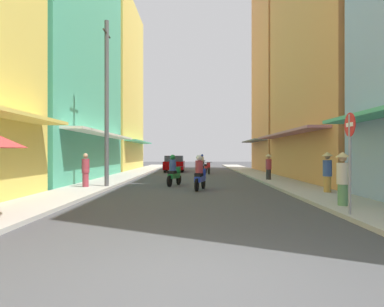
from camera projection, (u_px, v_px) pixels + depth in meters
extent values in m
plane|color=#424244|center=(194.00, 179.00, 22.86)|extent=(98.38, 98.38, 0.00)
cube|color=#ADA89E|center=(118.00, 178.00, 22.90)|extent=(2.13, 52.72, 0.12)
cube|color=#ADA89E|center=(269.00, 178.00, 22.81)|extent=(2.13, 52.72, 0.12)
cube|color=#4CB28C|center=(49.00, 39.00, 21.93)|extent=(6.00, 13.73, 17.43)
cube|color=silver|center=(106.00, 135.00, 21.89)|extent=(1.10, 12.35, 0.12)
cube|color=#EFD159|center=(105.00, 87.00, 35.39)|extent=(6.00, 11.67, 16.53)
cube|color=#4CB28C|center=(140.00, 142.00, 35.36)|extent=(1.10, 10.50, 0.12)
cube|color=#D88C4C|center=(345.00, 35.00, 21.03)|extent=(6.00, 13.13, 17.31)
cube|color=#B7727F|center=(285.00, 134.00, 21.06)|extent=(1.10, 11.82, 0.12)
cube|color=#D88C4C|center=(292.00, 75.00, 32.54)|extent=(6.00, 8.48, 17.56)
cube|color=slate|center=(253.00, 141.00, 32.57)|extent=(1.10, 7.64, 0.12)
cylinder|color=black|center=(203.00, 183.00, 16.55)|extent=(0.22, 0.56, 0.56)
cylinder|color=black|center=(197.00, 185.00, 15.35)|extent=(0.22, 0.56, 0.56)
cube|color=#1E38B7|center=(200.00, 179.00, 15.90)|extent=(0.52, 1.04, 0.24)
cube|color=black|center=(199.00, 175.00, 15.71)|extent=(0.41, 0.61, 0.14)
cylinder|color=#1E38B7|center=(203.00, 174.00, 16.43)|extent=(0.28, 0.28, 0.45)
cylinder|color=black|center=(203.00, 168.00, 16.43)|extent=(0.54, 0.17, 0.03)
cylinder|color=#99333F|center=(199.00, 167.00, 15.76)|extent=(0.34, 0.34, 0.55)
sphere|color=silver|center=(199.00, 158.00, 15.76)|extent=(0.26, 0.26, 0.26)
cylinder|color=black|center=(203.00, 167.00, 36.70)|extent=(0.17, 0.57, 0.56)
cylinder|color=black|center=(202.00, 167.00, 35.47)|extent=(0.17, 0.57, 0.56)
cube|color=black|center=(202.00, 165.00, 36.04)|extent=(0.44, 1.03, 0.24)
cube|color=black|center=(202.00, 163.00, 35.84)|extent=(0.37, 0.60, 0.14)
cylinder|color=black|center=(203.00, 163.00, 36.58)|extent=(0.28, 0.28, 0.45)
cylinder|color=black|center=(203.00, 160.00, 36.58)|extent=(0.55, 0.12, 0.03)
cylinder|color=beige|center=(202.00, 159.00, 35.89)|extent=(0.34, 0.34, 0.55)
sphere|color=#1E38B7|center=(202.00, 155.00, 35.89)|extent=(0.26, 0.26, 0.26)
cylinder|color=black|center=(209.00, 171.00, 28.21)|extent=(0.17, 0.57, 0.56)
cylinder|color=black|center=(206.00, 170.00, 29.45)|extent=(0.17, 0.57, 0.56)
cube|color=red|center=(207.00, 168.00, 28.88)|extent=(0.45, 1.03, 0.24)
cube|color=black|center=(207.00, 165.00, 29.08)|extent=(0.37, 0.60, 0.14)
cylinder|color=red|center=(208.00, 165.00, 28.34)|extent=(0.28, 0.28, 0.45)
cylinder|color=black|center=(208.00, 162.00, 28.34)|extent=(0.55, 0.12, 0.03)
cylinder|color=black|center=(179.00, 179.00, 18.66)|extent=(0.25, 0.56, 0.56)
cylinder|color=black|center=(169.00, 181.00, 17.48)|extent=(0.25, 0.56, 0.56)
cube|color=#197233|center=(174.00, 176.00, 18.03)|extent=(0.58, 1.04, 0.24)
cube|color=black|center=(172.00, 172.00, 17.84)|extent=(0.44, 0.62, 0.14)
cylinder|color=#197233|center=(178.00, 171.00, 18.55)|extent=(0.28, 0.28, 0.45)
cylinder|color=black|center=(178.00, 167.00, 18.55)|extent=(0.53, 0.20, 0.03)
cylinder|color=#334C8C|center=(173.00, 165.00, 17.89)|extent=(0.34, 0.34, 0.55)
sphere|color=#197233|center=(173.00, 157.00, 17.89)|extent=(0.26, 0.26, 0.26)
cube|color=#8C0000|center=(174.00, 165.00, 32.06)|extent=(1.78, 4.11, 0.70)
cube|color=#333D47|center=(174.00, 159.00, 31.91)|extent=(1.61, 2.11, 0.60)
cylinder|color=black|center=(167.00, 168.00, 33.32)|extent=(0.18, 0.64, 0.64)
cylinder|color=black|center=(183.00, 168.00, 33.30)|extent=(0.18, 0.64, 0.64)
cylinder|color=black|center=(165.00, 169.00, 30.82)|extent=(0.18, 0.64, 0.64)
cylinder|color=black|center=(182.00, 169.00, 30.80)|extent=(0.18, 0.64, 0.64)
cylinder|color=#598C59|center=(343.00, 197.00, 10.37)|extent=(0.28, 0.28, 0.74)
cylinder|color=beige|center=(343.00, 174.00, 10.37)|extent=(0.34, 0.34, 0.62)
sphere|color=tan|center=(343.00, 158.00, 10.37)|extent=(0.22, 0.22, 0.22)
cone|color=#D1B77A|center=(343.00, 155.00, 10.37)|extent=(0.44, 0.44, 0.16)
cylinder|color=#262628|center=(269.00, 175.00, 20.77)|extent=(0.28, 0.28, 0.71)
cylinder|color=#99333F|center=(269.00, 164.00, 20.77)|extent=(0.34, 0.34, 0.60)
sphere|color=tan|center=(269.00, 157.00, 20.77)|extent=(0.22, 0.22, 0.22)
cone|color=#D1B77A|center=(269.00, 155.00, 20.77)|extent=(0.44, 0.44, 0.16)
cylinder|color=#BF8C3F|center=(327.00, 186.00, 13.93)|extent=(0.28, 0.28, 0.75)
cylinder|color=#334C8C|center=(327.00, 168.00, 13.93)|extent=(0.34, 0.34, 0.63)
sphere|color=#9E7256|center=(327.00, 157.00, 13.93)|extent=(0.22, 0.22, 0.22)
cone|color=#D1B77A|center=(327.00, 154.00, 13.93)|extent=(0.44, 0.44, 0.16)
cylinder|color=#99333F|center=(86.00, 181.00, 16.22)|extent=(0.28, 0.28, 0.76)
cylinder|color=#99333F|center=(86.00, 166.00, 16.22)|extent=(0.34, 0.34, 0.64)
sphere|color=tan|center=(86.00, 156.00, 16.22)|extent=(0.22, 0.22, 0.22)
cylinder|color=#4C4C4F|center=(107.00, 105.00, 16.61)|extent=(0.20, 0.20, 7.84)
cylinder|color=#3F382D|center=(107.00, 33.00, 16.61)|extent=(0.08, 1.20, 0.08)
cylinder|color=gray|center=(350.00, 167.00, 8.85)|extent=(0.07, 0.07, 2.60)
cylinder|color=red|center=(350.00, 125.00, 8.85)|extent=(0.02, 0.60, 0.60)
cube|color=white|center=(350.00, 125.00, 8.85)|extent=(0.03, 0.40, 0.10)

